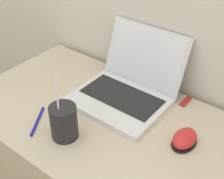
% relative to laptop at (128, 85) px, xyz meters
% --- Properties ---
extents(laptop, '(0.33, 0.34, 0.23)m').
position_rel_laptop_xyz_m(laptop, '(0.00, 0.00, 0.00)').
color(laptop, silver).
rests_on(laptop, desk).
extents(drink_cup, '(0.09, 0.09, 0.23)m').
position_rel_laptop_xyz_m(drink_cup, '(-0.03, -0.29, 0.01)').
color(drink_cup, '#232326').
rests_on(drink_cup, desk).
extents(computer_mouse, '(0.07, 0.10, 0.04)m').
position_rel_laptop_xyz_m(computer_mouse, '(0.28, -0.09, -0.03)').
color(computer_mouse, black).
rests_on(computer_mouse, desk).
extents(usb_stick, '(0.02, 0.06, 0.01)m').
position_rel_laptop_xyz_m(usb_stick, '(0.19, 0.10, -0.04)').
color(usb_stick, '#B2261E').
rests_on(usb_stick, desk).
extents(pen, '(0.08, 0.12, 0.01)m').
position_rel_laptop_xyz_m(pen, '(-0.15, -0.30, -0.04)').
color(pen, '#191999').
rests_on(pen, desk).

